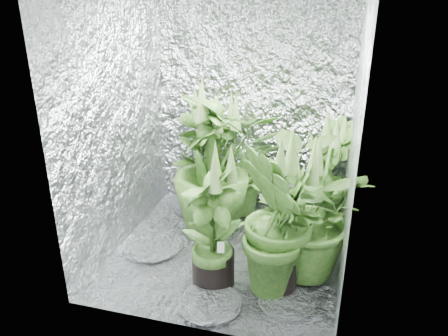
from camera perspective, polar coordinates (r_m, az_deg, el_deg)
ground at (r=3.28m, az=0.39°, el=-10.90°), size 1.60×1.60×0.00m
walls at (r=2.86m, az=0.44°, el=6.10°), size 1.62×1.62×2.00m
plant_a at (r=3.61m, az=1.04°, el=0.93°), size 1.01×1.01×1.02m
plant_b at (r=3.71m, az=-2.63°, el=1.49°), size 0.64×0.64×1.05m
plant_c at (r=3.50m, az=13.04°, el=-1.18°), size 0.51×0.51×0.95m
plant_d at (r=3.33m, az=-1.61°, el=0.37°), size 0.86×0.86×1.19m
plant_e at (r=2.86m, az=10.21°, el=-5.96°), size 0.98×0.98×0.97m
plant_f at (r=2.75m, az=-1.47°, el=-7.69°), size 0.57×0.57×0.94m
plant_g at (r=2.67m, az=7.10°, el=-7.08°), size 0.62×0.62×1.07m
circulation_fan at (r=3.24m, az=11.45°, el=-8.71°), size 0.18×0.31×0.36m
plant_label at (r=2.78m, az=-0.44°, el=-10.34°), size 0.05×0.03×0.07m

